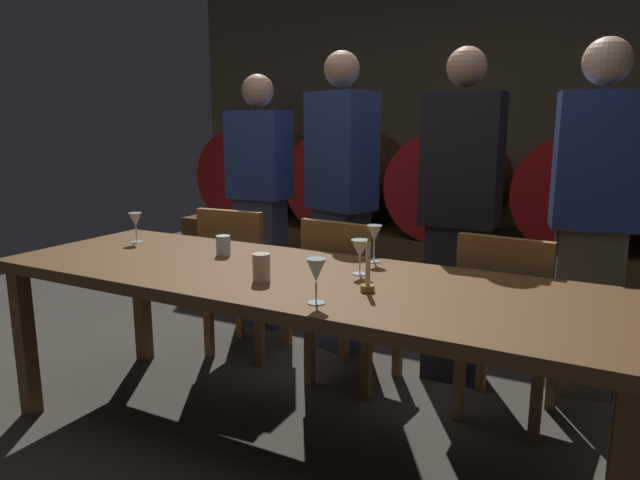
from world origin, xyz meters
The scene contains 22 objects.
ground_plane centered at (0.00, 0.00, 0.00)m, with size 7.32×7.32×0.00m, color #3F3A33.
back_wall centered at (0.00, 3.08, 1.39)m, with size 5.63×0.24×2.78m, color brown.
barrel_shelf centered at (0.00, 2.53, 0.22)m, with size 5.07×0.90×0.45m, color brown.
wine_barrel_far_left centered at (-1.90, 2.53, 0.85)m, with size 0.83×0.91×0.83m.
wine_barrel_left centered at (-0.94, 2.53, 0.85)m, with size 0.83×0.91×0.83m.
wine_barrel_center centered at (-0.03, 2.53, 0.85)m, with size 0.83×0.91×0.83m.
wine_barrel_right centered at (0.93, 2.53, 0.85)m, with size 0.83×0.91×0.83m.
dining_table centered at (0.09, -0.20, 0.68)m, with size 2.61×0.85×0.75m.
chair_left centered at (-0.66, 0.48, 0.49)m, with size 0.43×0.43×0.88m.
chair_center centered at (0.04, 0.42, 0.49)m, with size 0.44×0.44×0.88m.
chair_right centered at (0.83, 0.42, 0.49)m, with size 0.43×0.43×0.88m.
guest_far_left centered at (-0.87, 0.99, 0.84)m, with size 0.39×0.25×1.65m.
guest_center_left centered at (-0.22, 0.87, 0.89)m, with size 0.44×0.35×1.74m.
guest_center_right centered at (0.50, 0.78, 0.88)m, with size 0.39×0.25×1.71m.
guest_far_right centered at (1.11, 0.91, 0.89)m, with size 0.42×0.31×1.73m.
candle_center centered at (0.46, -0.28, 0.81)m, with size 0.05×0.05×0.20m.
wine_glass_far_left centered at (-0.93, -0.04, 0.86)m, with size 0.07×0.07×0.15m.
wine_glass_center_left centered at (0.30, 0.15, 0.87)m, with size 0.07×0.07×0.16m.
wine_glass_center_right centered at (0.33, -0.07, 0.85)m, with size 0.07×0.07×0.14m.
wine_glass_far_right centered at (0.36, -0.49, 0.86)m, with size 0.07×0.07×0.16m.
cup_left centered at (-0.36, -0.06, 0.80)m, with size 0.07×0.07×0.09m, color silver.
cup_right centered at (0.04, -0.35, 0.81)m, with size 0.07×0.07×0.11m, color beige.
Camera 1 is at (1.26, -2.13, 1.35)m, focal length 32.40 mm.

